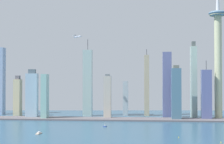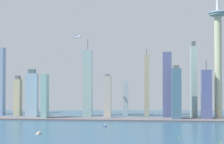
{
  "view_description": "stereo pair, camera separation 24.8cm",
  "coord_description": "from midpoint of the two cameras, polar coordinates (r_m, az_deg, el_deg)",
  "views": [
    {
      "loc": [
        59.56,
        -263.3,
        91.54
      ],
      "look_at": [
        -6.18,
        495.94,
        108.34
      ],
      "focal_mm": 54.26,
      "sensor_mm": 36.0,
      "label": 1
    },
    {
      "loc": [
        59.8,
        -263.28,
        91.54
      ],
      "look_at": [
        -6.18,
        495.94,
        108.34
      ],
      "focal_mm": 54.26,
      "sensor_mm": 36.0,
      "label": 2
    }
  ],
  "objects": [
    {
      "name": "channel_buoy_1",
      "position": [
        548.99,
        11.13,
        -10.72
      ],
      "size": [
        1.07,
        1.07,
        2.26
      ],
      "primitive_type": "cone",
      "color": "yellow",
      "rests_on": "ground"
    },
    {
      "name": "boat_3",
      "position": [
        589.68,
        -12.26,
        -10.04
      ],
      "size": [
        6.53,
        17.12,
        3.56
      ],
      "rotation": [
        0.0,
        0.0,
        4.63
      ],
      "color": "beige",
      "rests_on": "ground"
    },
    {
      "name": "channel_buoy_2",
      "position": [
        520.76,
        17.86,
        -11.17
      ],
      "size": [
        1.35,
        1.35,
        2.76
      ],
      "primitive_type": "cone",
      "color": "yellow",
      "rests_on": "ground"
    },
    {
      "name": "skyscraper_9",
      "position": [
        775.98,
        10.76,
        -3.59
      ],
      "size": [
        21.3,
        20.01,
        123.62
      ],
      "color": "#476D84",
      "rests_on": "ground"
    },
    {
      "name": "skyscraper_11",
      "position": [
        796.46,
        -11.26,
        -4.09
      ],
      "size": [
        13.34,
        23.33,
        103.86
      ],
      "color": "#89BBB2",
      "rests_on": "ground"
    },
    {
      "name": "skyscraper_0",
      "position": [
        879.98,
        -15.62,
        -4.07
      ],
      "size": [
        16.51,
        19.52,
        101.24
      ],
      "color": "#C0B68D",
      "rests_on": "ground"
    },
    {
      "name": "skyscraper_2",
      "position": [
        861.23,
        5.85,
        -2.25
      ],
      "size": [
        12.33,
        24.58,
        168.24
      ],
      "color": "tan",
      "rests_on": "ground"
    },
    {
      "name": "observation_tower",
      "position": [
        817.29,
        17.42,
        3.98
      ],
      "size": [
        42.45,
        42.45,
        357.17
      ],
      "color": "#B6B990",
      "rests_on": "ground"
    },
    {
      "name": "skyscraper_4",
      "position": [
        852.8,
        -4.14,
        -1.83
      ],
      "size": [
        22.5,
        17.85,
        192.75
      ],
      "color": "#9DB8B4",
      "rests_on": "ground"
    },
    {
      "name": "skyscraper_1",
      "position": [
        794.97,
        15.6,
        -3.72
      ],
      "size": [
        22.5,
        14.96,
        134.36
      ],
      "color": "slate",
      "rests_on": "ground"
    },
    {
      "name": "skyscraper_12",
      "position": [
        864.52,
        2.29,
        -4.44
      ],
      "size": [
        12.15,
        26.29,
        87.3
      ],
      "color": "#A4B3B8",
      "rests_on": "ground"
    },
    {
      "name": "airplane",
      "position": [
        808.72,
        -5.84,
        5.96
      ],
      "size": [
        22.16,
        24.84,
        7.94
      ],
      "rotation": [
        0.0,
        0.0,
        5.4
      ],
      "color": "silver"
    },
    {
      "name": "skyscraper_8",
      "position": [
        794.01,
        -0.78,
        -4.23
      ],
      "size": [
        16.81,
        15.95,
        103.86
      ],
      "color": "#B7AFA1",
      "rests_on": "ground"
    },
    {
      "name": "boat_1",
      "position": [
        661.15,
        -1.21,
        -9.1
      ],
      "size": [
        7.33,
        5.4,
        8.13
      ],
      "rotation": [
        0.0,
        0.0,
        2.69
      ],
      "color": "navy",
      "rests_on": "ground"
    },
    {
      "name": "skyscraper_10",
      "position": [
        826.08,
        -13.36,
        -3.78
      ],
      "size": [
        27.85,
        13.84,
        115.76
      ],
      "color": "#94B1C6",
      "rests_on": "ground"
    },
    {
      "name": "skyscraper_6",
      "position": [
        938.13,
        -18.28,
        -1.43
      ],
      "size": [
        19.46,
        20.88,
        175.41
      ],
      "color": "#88A1C3",
      "rests_on": "ground"
    },
    {
      "name": "skyscraper_3",
      "position": [
        822.47,
        13.58,
        -1.54
      ],
      "size": [
        13.95,
        19.65,
        181.47
      ],
      "color": "#A2BCAF",
      "rests_on": "ground"
    },
    {
      "name": "waterfront_pier",
      "position": [
        774.54,
        0.5,
        -7.93
      ],
      "size": [
        790.21,
        56.57,
        3.29
      ],
      "primitive_type": "cube",
      "color": "#5E595E",
      "rests_on": "ground"
    },
    {
      "name": "skyscraper_7",
      "position": [
        823.85,
        9.24,
        -2.13
      ],
      "size": [
        21.05,
        17.85,
        157.53
      ],
      "color": "slate",
      "rests_on": "ground"
    }
  ]
}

